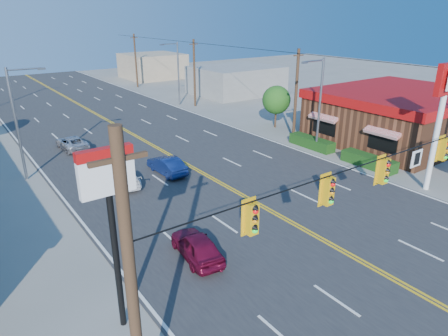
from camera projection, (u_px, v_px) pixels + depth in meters
ground at (382, 274)px, 18.52m from camera, size 160.00×160.00×0.00m
road at (173, 157)px, 33.65m from camera, size 20.00×120.00×0.06m
signal_span at (397, 177)px, 16.70m from camera, size 24.32×0.34×9.00m
kfc at (399, 115)px, 37.60m from camera, size 16.30×12.40×4.70m
kfc_pylon at (443, 102)px, 25.37m from camera, size 2.20×0.36×8.50m
pizza_hut_sign at (110, 204)px, 13.69m from camera, size 1.90×0.30×6.85m
streetlight_se at (319, 101)px, 33.38m from camera, size 2.55×0.25×8.00m
streetlight_ne at (177, 70)px, 51.55m from camera, size 2.55×0.25×8.00m
streetlight_sw at (19, 118)px, 27.67m from camera, size 2.55×0.25×8.00m
utility_pole_near at (296, 95)px, 37.29m from camera, size 0.28×0.28×8.40m
utility_pole_mid at (194, 73)px, 50.91m from camera, size 0.28×0.28×8.40m
utility_pole_far at (136, 61)px, 64.54m from camera, size 0.28×0.28×8.40m
tree_kfc_rear at (276, 100)px, 41.48m from camera, size 2.94×2.94×4.41m
bld_east_mid at (236, 80)px, 60.08m from camera, size 12.00×10.00×4.00m
bld_east_far at (153, 66)px, 75.03m from camera, size 10.00×10.00×4.40m
car_magenta at (197, 247)px, 19.49m from camera, size 2.02×3.99×1.30m
car_blue at (167, 166)px, 29.88m from camera, size 1.50×4.00×1.31m
car_white at (124, 177)px, 27.93m from camera, size 2.09×4.20×1.17m
car_silver at (72, 143)px, 35.33m from camera, size 2.13×4.31×1.18m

